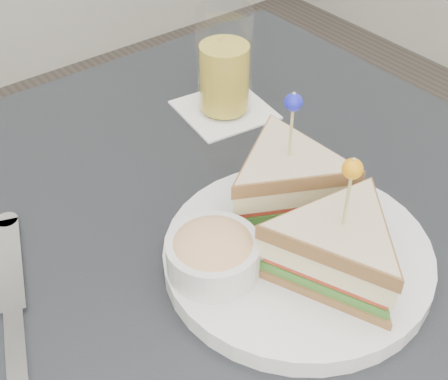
% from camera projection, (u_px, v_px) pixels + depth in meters
% --- Properties ---
extents(table, '(0.80, 0.80, 0.75)m').
position_uv_depth(table, '(222.00, 284.00, 0.70)').
color(table, black).
rests_on(table, ground).
extents(plate_meal, '(0.34, 0.34, 0.16)m').
position_uv_depth(plate_meal, '(299.00, 226.00, 0.60)').
color(plate_meal, white).
rests_on(plate_meal, table).
extents(cutlery_knife, '(0.10, 0.23, 0.01)m').
position_uv_depth(cutlery_knife, '(13.00, 303.00, 0.57)').
color(cutlery_knife, silver).
rests_on(cutlery_knife, table).
extents(drink_set, '(0.13, 0.13, 0.14)m').
position_uv_depth(drink_set, '(224.00, 68.00, 0.79)').
color(drink_set, white).
rests_on(drink_set, table).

